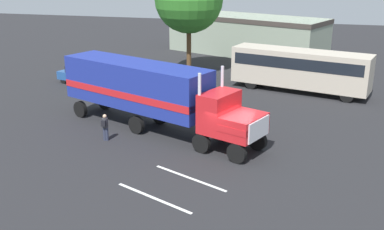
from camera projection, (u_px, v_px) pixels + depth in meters
The scene contains 8 objects.
ground_plane at pixel (229, 153), 25.16m from camera, with size 120.00×120.00×0.00m, color #232326.
lane_stripe_near at pixel (190, 178), 22.27m from camera, with size 4.40×0.16×0.01m, color silver.
lane_stripe_mid at pixel (154, 198), 20.39m from camera, with size 4.40×0.16×0.01m, color silver.
semi_truck at pixel (149, 90), 28.10m from camera, with size 14.04×7.69×4.50m.
person_bystander at pixel (105, 126), 26.72m from camera, with size 0.34×0.45×1.63m.
parked_bus at pixel (300, 67), 36.57m from camera, with size 11.29×5.30×3.40m.
parked_car at pixel (82, 75), 39.43m from camera, with size 4.71×2.86×1.57m.
building_backdrop at pixel (246, 33), 51.72m from camera, with size 18.90×12.37×4.37m.
Camera 1 is at (4.03, -22.91, 10.04)m, focal length 42.47 mm.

